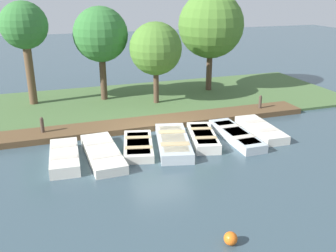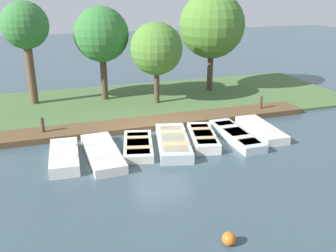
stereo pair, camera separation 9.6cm
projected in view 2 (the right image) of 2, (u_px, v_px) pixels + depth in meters
ground_plane at (160, 137)px, 16.00m from camera, size 80.00×80.00×0.00m
shore_bank at (133, 103)px, 20.43m from camera, size 8.00×24.00×0.12m
dock_walkway at (151, 123)px, 17.19m from camera, size 1.45×15.37×0.26m
rowboat_0 at (64, 156)px, 13.61m from camera, size 2.75×1.16×0.44m
rowboat_1 at (102, 153)px, 14.00m from camera, size 3.43×1.25×0.37m
rowboat_2 at (138, 146)px, 14.68m from camera, size 2.85×1.68×0.33m
rowboat_3 at (173, 142)px, 14.90m from camera, size 3.56×1.94×0.41m
rowboat_4 at (203, 137)px, 15.38m from camera, size 2.84×1.56×0.41m
rowboat_5 at (236, 135)px, 15.65m from camera, size 3.37×0.97×0.37m
rowboat_6 at (261, 130)px, 16.27m from camera, size 3.00×1.14×0.37m
mooring_post_near at (43, 127)px, 15.73m from camera, size 0.15×0.15×0.93m
mooring_post_far at (261, 104)px, 18.80m from camera, size 0.15×0.15×0.93m
buoy at (229, 239)px, 9.23m from camera, size 0.34×0.34×0.34m
park_tree_far_left at (25, 27)px, 18.79m from camera, size 2.38×2.38×5.40m
park_tree_left at (101, 35)px, 19.72m from camera, size 2.89×2.89×5.11m
park_tree_center at (156, 49)px, 19.31m from camera, size 2.73×2.73×4.39m
park_tree_right at (212, 25)px, 21.49m from camera, size 3.78×3.78×5.84m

